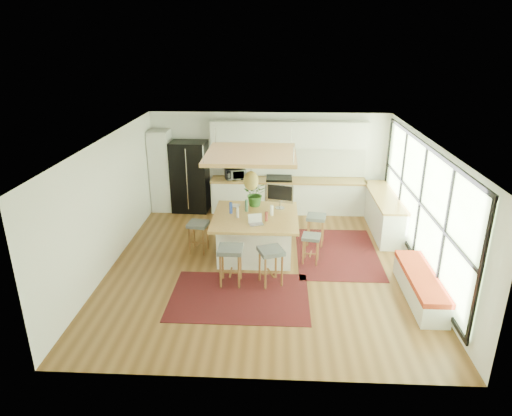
# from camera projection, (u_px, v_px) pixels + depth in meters

# --- Properties ---
(floor) EXTENTS (7.00, 7.00, 0.00)m
(floor) POSITION_uv_depth(u_px,v_px,m) (264.00, 264.00, 9.74)
(floor) COLOR brown
(floor) RESTS_ON ground
(ceiling) EXTENTS (7.00, 7.00, 0.00)m
(ceiling) POSITION_uv_depth(u_px,v_px,m) (265.00, 141.00, 8.77)
(ceiling) COLOR white
(ceiling) RESTS_ON ground
(wall_back) EXTENTS (6.50, 0.00, 6.50)m
(wall_back) POSITION_uv_depth(u_px,v_px,m) (269.00, 161.00, 12.52)
(wall_back) COLOR white
(wall_back) RESTS_ON ground
(wall_front) EXTENTS (6.50, 0.00, 6.50)m
(wall_front) POSITION_uv_depth(u_px,v_px,m) (256.00, 298.00, 5.99)
(wall_front) COLOR white
(wall_front) RESTS_ON ground
(wall_left) EXTENTS (0.00, 7.00, 7.00)m
(wall_left) POSITION_uv_depth(u_px,v_px,m) (109.00, 203.00, 9.41)
(wall_left) COLOR white
(wall_left) RESTS_ON ground
(wall_right) EXTENTS (0.00, 7.00, 7.00)m
(wall_right) POSITION_uv_depth(u_px,v_px,m) (425.00, 208.00, 9.10)
(wall_right) COLOR white
(wall_right) RESTS_ON ground
(window_wall) EXTENTS (0.10, 6.20, 2.60)m
(window_wall) POSITION_uv_depth(u_px,v_px,m) (424.00, 206.00, 9.09)
(window_wall) COLOR black
(window_wall) RESTS_ON wall_right
(pantry) EXTENTS (0.55, 0.60, 2.25)m
(pantry) POSITION_uv_depth(u_px,v_px,m) (161.00, 171.00, 12.44)
(pantry) COLOR white
(pantry) RESTS_ON floor
(back_counter_base) EXTENTS (4.20, 0.60, 0.88)m
(back_counter_base) POSITION_uv_depth(u_px,v_px,m) (288.00, 196.00, 12.52)
(back_counter_base) COLOR white
(back_counter_base) RESTS_ON floor
(back_counter_top) EXTENTS (4.24, 0.64, 0.05)m
(back_counter_top) POSITION_uv_depth(u_px,v_px,m) (288.00, 181.00, 12.36)
(back_counter_top) COLOR #AE803D
(back_counter_top) RESTS_ON back_counter_base
(backsplash) EXTENTS (4.20, 0.02, 0.80)m
(backsplash) POSITION_uv_depth(u_px,v_px,m) (288.00, 162.00, 12.48)
(backsplash) COLOR white
(backsplash) RESTS_ON wall_back
(upper_cabinets) EXTENTS (4.20, 0.34, 0.70)m
(upper_cabinets) POSITION_uv_depth(u_px,v_px,m) (289.00, 134.00, 12.04)
(upper_cabinets) COLOR white
(upper_cabinets) RESTS_ON wall_back
(range) EXTENTS (0.76, 0.62, 1.00)m
(range) POSITION_uv_depth(u_px,v_px,m) (279.00, 194.00, 12.51)
(range) COLOR #A5A5AA
(range) RESTS_ON floor
(right_counter_base) EXTENTS (0.60, 2.50, 0.88)m
(right_counter_base) POSITION_uv_depth(u_px,v_px,m) (383.00, 214.00, 11.31)
(right_counter_base) COLOR white
(right_counter_base) RESTS_ON floor
(right_counter_top) EXTENTS (0.64, 2.54, 0.05)m
(right_counter_top) POSITION_uv_depth(u_px,v_px,m) (385.00, 196.00, 11.15)
(right_counter_top) COLOR #AE803D
(right_counter_top) RESTS_ON right_counter_base
(window_bench) EXTENTS (0.52, 2.00, 0.50)m
(window_bench) POSITION_uv_depth(u_px,v_px,m) (420.00, 286.00, 8.39)
(window_bench) COLOR white
(window_bench) RESTS_ON floor
(ceiling_panel) EXTENTS (1.86, 1.86, 0.80)m
(ceiling_panel) POSITION_uv_depth(u_px,v_px,m) (251.00, 167.00, 9.39)
(ceiling_panel) COLOR #AE803D
(ceiling_panel) RESTS_ON ceiling
(rug_near) EXTENTS (2.60, 1.80, 0.01)m
(rug_near) POSITION_uv_depth(u_px,v_px,m) (240.00, 296.00, 8.51)
(rug_near) COLOR black
(rug_near) RESTS_ON floor
(rug_right) EXTENTS (1.80, 2.60, 0.01)m
(rug_right) POSITION_uv_depth(u_px,v_px,m) (337.00, 253.00, 10.23)
(rug_right) COLOR black
(rug_right) RESTS_ON floor
(fridge) EXTENTS (1.00, 0.80, 1.96)m
(fridge) POSITION_uv_depth(u_px,v_px,m) (190.00, 178.00, 12.48)
(fridge) COLOR black
(fridge) RESTS_ON floor
(island) EXTENTS (1.85, 1.85, 0.93)m
(island) POSITION_uv_depth(u_px,v_px,m) (255.00, 235.00, 10.03)
(island) COLOR #AE803D
(island) RESTS_ON floor
(stool_near_left) EXTENTS (0.47, 0.47, 0.79)m
(stool_near_left) POSITION_uv_depth(u_px,v_px,m) (231.00, 267.00, 8.85)
(stool_near_left) COLOR #4B5153
(stool_near_left) RESTS_ON floor
(stool_near_right) EXTENTS (0.58, 0.58, 0.76)m
(stool_near_right) POSITION_uv_depth(u_px,v_px,m) (271.00, 268.00, 8.84)
(stool_near_right) COLOR #4B5153
(stool_near_right) RESTS_ON floor
(stool_right_front) EXTENTS (0.44, 0.44, 0.64)m
(stool_right_front) POSITION_uv_depth(u_px,v_px,m) (311.00, 247.00, 9.69)
(stool_right_front) COLOR #4B5153
(stool_right_front) RESTS_ON floor
(stool_right_back) EXTENTS (0.49, 0.49, 0.72)m
(stool_right_back) POSITION_uv_depth(u_px,v_px,m) (316.00, 230.00, 10.55)
(stool_right_back) COLOR #4B5153
(stool_right_back) RESTS_ON floor
(stool_left_side) EXTENTS (0.48, 0.48, 0.72)m
(stool_left_side) POSITION_uv_depth(u_px,v_px,m) (199.00, 237.00, 10.18)
(stool_left_side) COLOR #4B5153
(stool_left_side) RESTS_ON floor
(laptop) EXTENTS (0.37, 0.39, 0.22)m
(laptop) POSITION_uv_depth(u_px,v_px,m) (256.00, 219.00, 9.35)
(laptop) COLOR #A5A5AA
(laptop) RESTS_ON island
(monitor) EXTENTS (0.66, 0.37, 0.58)m
(monitor) POSITION_uv_depth(u_px,v_px,m) (280.00, 198.00, 10.19)
(monitor) COLOR #A5A5AA
(monitor) RESTS_ON island
(microwave) EXTENTS (0.60, 0.44, 0.36)m
(microwave) POSITION_uv_depth(u_px,v_px,m) (235.00, 173.00, 12.36)
(microwave) COLOR #A5A5AA
(microwave) RESTS_ON back_counter_top
(island_plant) EXTENTS (0.53, 0.59, 0.45)m
(island_plant) POSITION_uv_depth(u_px,v_px,m) (256.00, 196.00, 10.37)
(island_plant) COLOR #1E4C19
(island_plant) RESTS_ON island
(island_bowl) EXTENTS (0.23, 0.23, 0.05)m
(island_bowl) POSITION_uv_depth(u_px,v_px,m) (236.00, 206.00, 10.34)
(island_bowl) COLOR white
(island_bowl) RESTS_ON island
(island_bottle_0) EXTENTS (0.07, 0.07, 0.19)m
(island_bottle_0) POSITION_uv_depth(u_px,v_px,m) (231.00, 209.00, 9.95)
(island_bottle_0) COLOR #2D48B7
(island_bottle_0) RESTS_ON island
(island_bottle_1) EXTENTS (0.07, 0.07, 0.19)m
(island_bottle_1) POSITION_uv_depth(u_px,v_px,m) (237.00, 214.00, 9.71)
(island_bottle_1) COLOR silver
(island_bottle_1) RESTS_ON island
(island_bottle_2) EXTENTS (0.07, 0.07, 0.19)m
(island_bottle_2) POSITION_uv_depth(u_px,v_px,m) (266.00, 217.00, 9.54)
(island_bottle_2) COLOR brown
(island_bottle_2) RESTS_ON island
(island_bottle_3) EXTENTS (0.07, 0.07, 0.19)m
(island_bottle_3) POSITION_uv_depth(u_px,v_px,m) (271.00, 211.00, 9.86)
(island_bottle_3) COLOR white
(island_bottle_3) RESTS_ON island
(island_bottle_4) EXTENTS (0.07, 0.07, 0.19)m
(island_bottle_4) POSITION_uv_depth(u_px,v_px,m) (247.00, 207.00, 10.07)
(island_bottle_4) COLOR #558E6D
(island_bottle_4) RESTS_ON island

